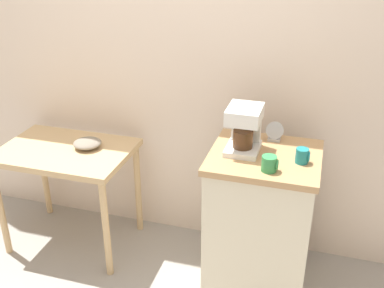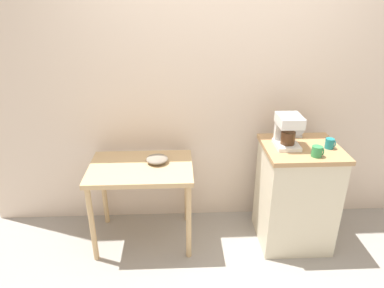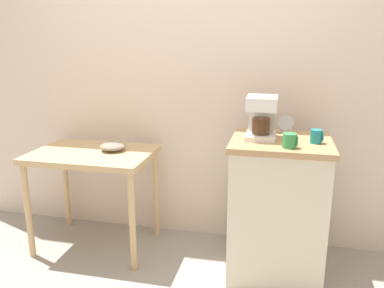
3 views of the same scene
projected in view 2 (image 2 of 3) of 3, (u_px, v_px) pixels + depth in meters
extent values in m
plane|color=gray|center=(220.00, 239.00, 3.11)|extent=(8.00, 8.00, 0.00)
cube|color=beige|center=(231.00, 72.00, 2.95)|extent=(4.40, 0.10, 2.80)
cube|color=tan|center=(141.00, 168.00, 2.84)|extent=(0.84, 0.58, 0.04)
cylinder|color=tan|center=(92.00, 225.00, 2.74)|extent=(0.04, 0.04, 0.68)
cylinder|color=tan|center=(189.00, 222.00, 2.77)|extent=(0.04, 0.04, 0.68)
cylinder|color=tan|center=(104.00, 191.00, 3.20)|extent=(0.04, 0.04, 0.68)
cylinder|color=tan|center=(187.00, 189.00, 3.23)|extent=(0.04, 0.04, 0.68)
cube|color=beige|center=(295.00, 197.00, 2.95)|extent=(0.57, 0.53, 0.86)
cube|color=tan|center=(302.00, 148.00, 2.76)|extent=(0.60, 0.56, 0.04)
cylinder|color=gray|center=(157.00, 162.00, 2.89)|extent=(0.08, 0.08, 0.01)
ellipsoid|color=gray|center=(157.00, 159.00, 2.87)|extent=(0.18, 0.18, 0.05)
cube|color=white|center=(287.00, 145.00, 2.75)|extent=(0.18, 0.22, 0.03)
cube|color=white|center=(285.00, 127.00, 2.78)|extent=(0.16, 0.05, 0.26)
cube|color=white|center=(290.00, 120.00, 2.67)|extent=(0.18, 0.22, 0.08)
cylinder|color=#4C2D19|center=(288.00, 138.00, 2.71)|extent=(0.11, 0.11, 0.10)
cylinder|color=teal|center=(330.00, 143.00, 2.71)|extent=(0.07, 0.07, 0.08)
torus|color=teal|center=(334.00, 143.00, 2.71)|extent=(0.01, 0.06, 0.06)
cylinder|color=#338C4C|center=(317.00, 151.00, 2.58)|extent=(0.08, 0.08, 0.08)
torus|color=#338C4C|center=(322.00, 151.00, 2.58)|extent=(0.01, 0.06, 0.06)
cube|color=#B2B5BA|center=(297.00, 136.00, 2.93)|extent=(0.07, 0.05, 0.02)
cylinder|color=#B2B5BA|center=(298.00, 130.00, 2.91)|extent=(0.10, 0.05, 0.10)
cylinder|color=black|center=(298.00, 130.00, 2.91)|extent=(0.09, 0.03, 0.08)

